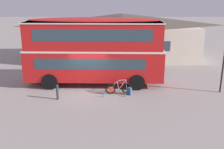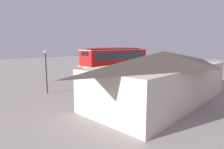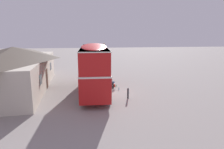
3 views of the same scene
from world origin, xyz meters
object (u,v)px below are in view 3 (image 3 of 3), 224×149
(touring_bicycle, at_px, (112,84))
(water_bottle_blue_sports, at_px, (119,89))
(water_bottle_green_metal, at_px, (116,85))
(backpack_on_ground, at_px, (113,83))
(street_lamp, at_px, (104,55))
(kerb_bollard, at_px, (128,93))
(double_decker_bus, at_px, (94,67))

(touring_bicycle, distance_m, water_bottle_blue_sports, 1.13)
(water_bottle_green_metal, bearing_deg, backpack_on_ground, 46.40)
(street_lamp, bearing_deg, water_bottle_green_metal, -173.10)
(touring_bicycle, bearing_deg, kerb_bollard, -165.11)
(double_decker_bus, bearing_deg, kerb_bollard, -125.94)
(water_bottle_green_metal, bearing_deg, double_decker_bus, 130.01)
(touring_bicycle, height_order, water_bottle_blue_sports, touring_bicycle)
(water_bottle_green_metal, height_order, kerb_bollard, kerb_bollard)
(water_bottle_green_metal, bearing_deg, touring_bicycle, 130.61)
(backpack_on_ground, relative_size, kerb_bollard, 0.54)
(touring_bicycle, xyz_separation_m, street_lamp, (6.88, 0.25, 2.42))
(touring_bicycle, xyz_separation_m, water_bottle_green_metal, (0.45, -0.53, -0.27))
(water_bottle_green_metal, xyz_separation_m, street_lamp, (6.42, 0.78, 2.69))
(backpack_on_ground, height_order, kerb_bollard, kerb_bollard)
(double_decker_bus, bearing_deg, touring_bicycle, -50.15)
(touring_bicycle, height_order, backpack_on_ground, touring_bicycle)
(backpack_on_ground, distance_m, street_lamp, 6.64)
(water_bottle_green_metal, relative_size, kerb_bollard, 0.22)
(touring_bicycle, distance_m, kerb_bollard, 3.90)
(backpack_on_ground, bearing_deg, double_decker_bus, 137.67)
(backpack_on_ground, height_order, street_lamp, street_lamp)
(double_decker_bus, relative_size, kerb_bollard, 10.00)
(backpack_on_ground, bearing_deg, street_lamp, 4.34)
(water_bottle_green_metal, distance_m, street_lamp, 7.01)
(backpack_on_ground, xyz_separation_m, water_bottle_blue_sports, (-1.67, -0.40, -0.15))
(water_bottle_green_metal, height_order, street_lamp, street_lamp)
(water_bottle_blue_sports, bearing_deg, street_lamp, 6.33)
(backpack_on_ground, bearing_deg, kerb_bollard, -170.13)
(touring_bicycle, xyz_separation_m, kerb_bollard, (-3.77, -1.00, 0.13))
(touring_bicycle, bearing_deg, street_lamp, 2.08)
(water_bottle_green_metal, bearing_deg, street_lamp, 6.90)
(touring_bicycle, distance_m, backpack_on_ground, 0.79)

